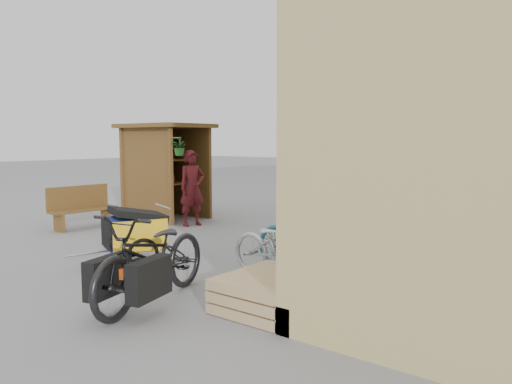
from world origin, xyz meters
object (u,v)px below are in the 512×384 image
Objects in this scene: bike_6 at (400,214)px; person_kiosk at (192,188)px; child_trailer at (135,231)px; bike_5 at (376,217)px; bike_7 at (402,209)px; bike_3 at (353,224)px; bike_4 at (371,219)px; bike_2 at (352,228)px; cargo_bike at (153,258)px; bike_0 at (284,247)px; pallet_stack at (271,292)px; bench at (81,207)px; bike_1 at (306,238)px; shopping_carts at (462,200)px; kiosk at (163,158)px.

person_kiosk is at bearing 128.19° from bike_6.
bike_5 reaches higher than child_trailer.
bike_5 is at bearing 83.80° from child_trailer.
bike_5 is at bearing -176.40° from bike_6.
bike_3 is at bearing -166.39° from bike_7.
bike_3 reaches higher than bike_4.
bike_2 is 1.04m from bike_4.
bike_6 is at bearing 69.47° from cargo_bike.
bike_3 is (-0.06, 2.21, 0.03)m from bike_0.
bike_5 reaches higher than pallet_stack.
bike_6 is (0.00, 2.10, -0.07)m from bike_3.
bike_2 is (2.55, 2.63, -0.04)m from child_trailer.
bench is 0.89× the size of bike_1.
person_kiosk is 4.68m from bike_1.
bike_4 is 1.17× the size of bike_7.
bike_6 is (-0.60, -2.30, -0.13)m from shopping_carts.
bike_0 is at bearing 117.42° from pallet_stack.
bike_5 is at bearing 7.09° from kiosk.
bike_0 is at bearing -172.25° from bike_3.
bike_6 is (5.68, 1.50, -1.09)m from kiosk.
person_kiosk is 4.28m from bike_4.
bike_6 is (-0.01, 3.66, -0.06)m from bike_1.
bike_3 is 1.10× the size of bike_5.
kiosk reaches higher than shopping_carts.
child_trailer reaches higher than pallet_stack.
kiosk reaches higher than child_trailer.
pallet_stack is at bearing -12.38° from bench.
cargo_bike reaches higher than bike_3.
child_trailer is 3.67m from bike_2.
kiosk is at bearing 64.38° from bike_1.
kiosk is at bearing 91.87° from bike_2.
pallet_stack is 1.83m from bike_1.
bike_4 is at bearing -166.61° from bike_7.
bike_2 is at bearing -163.20° from bike_6.
shopping_carts reaches higher than pallet_stack.
bike_4 is at bearing -167.91° from bike_6.
cargo_bike is 1.32× the size of person_kiosk.
bike_3 is 2.64m from bike_7.
bike_3 is 1.08× the size of bike_7.
person_kiosk is 4.31m from bike_3.
kiosk is at bearing 91.24° from person_kiosk.
bike_5 is (-0.16, 1.29, -0.05)m from bike_3.
pallet_stack is 1.22m from bike_0.
shopping_carts is 0.95× the size of bike_7.
bike_4 reaches higher than bike_5.
bike_7 is at bearing 20.24° from kiosk.
bike_6 is at bearing 96.35° from pallet_stack.
person_kiosk is at bearing 63.79° from bike_0.
kiosk is 1.43× the size of bike_6.
bike_0 is 3.51m from bike_5.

